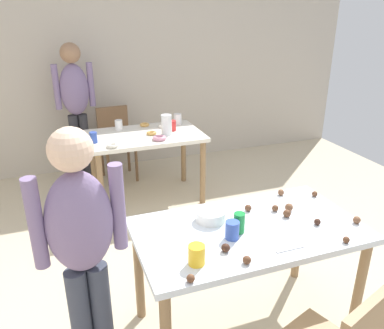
% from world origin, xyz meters
% --- Properties ---
extents(wall_back, '(6.40, 0.10, 2.60)m').
position_xyz_m(wall_back, '(0.00, 3.20, 1.30)').
color(wall_back, '#BCB2A3').
rests_on(wall_back, ground_plane).
extents(dining_table_near, '(1.36, 0.75, 0.75)m').
position_xyz_m(dining_table_near, '(0.14, -0.00, 0.65)').
color(dining_table_near, silver).
rests_on(dining_table_near, ground_plane).
extents(dining_table_far, '(1.18, 0.75, 0.75)m').
position_xyz_m(dining_table_far, '(0.00, 2.03, 0.65)').
color(dining_table_far, silver).
rests_on(dining_table_far, ground_plane).
extents(chair_far_table, '(0.43, 0.43, 0.87)m').
position_xyz_m(chair_far_table, '(-0.20, 2.76, 0.50)').
color(chair_far_table, brown).
rests_on(chair_far_table, ground_plane).
extents(person_girl_near, '(0.45, 0.23, 1.49)m').
position_xyz_m(person_girl_near, '(-0.81, -0.07, 0.89)').
color(person_girl_near, '#383D4C').
rests_on(person_girl_near, ground_plane).
extents(person_adult_far, '(0.45, 0.23, 1.63)m').
position_xyz_m(person_adult_far, '(-0.62, 2.79, 0.99)').
color(person_adult_far, '#28282D').
rests_on(person_adult_far, ground_plane).
extents(mixing_bowl, '(0.19, 0.19, 0.07)m').
position_xyz_m(mixing_bowl, '(-0.04, 0.16, 0.78)').
color(mixing_bowl, white).
rests_on(mixing_bowl, dining_table_near).
extents(soda_can, '(0.07, 0.07, 0.12)m').
position_xyz_m(soda_can, '(0.07, -0.02, 0.81)').
color(soda_can, '#198438').
rests_on(soda_can, dining_table_near).
extents(fork_near, '(0.17, 0.02, 0.01)m').
position_xyz_m(fork_near, '(0.25, -0.28, 0.75)').
color(fork_near, silver).
rests_on(fork_near, dining_table_near).
extents(cup_near_0, '(0.08, 0.08, 0.11)m').
position_xyz_m(cup_near_0, '(-0.00, -0.07, 0.80)').
color(cup_near_0, '#3351B2').
rests_on(cup_near_0, dining_table_near).
extents(cup_near_1, '(0.09, 0.09, 0.11)m').
position_xyz_m(cup_near_1, '(-0.27, -0.22, 0.80)').
color(cup_near_1, yellow).
rests_on(cup_near_1, dining_table_near).
extents(cake_ball_0, '(0.04, 0.04, 0.04)m').
position_xyz_m(cake_ball_0, '(-0.35, -0.35, 0.77)').
color(cake_ball_0, brown).
rests_on(cake_ball_0, dining_table_near).
extents(cake_ball_1, '(0.05, 0.05, 0.05)m').
position_xyz_m(cake_ball_1, '(-0.09, -0.18, 0.77)').
color(cake_ball_1, '#3D2319').
rests_on(cake_ball_1, dining_table_near).
extents(cake_ball_2, '(0.05, 0.05, 0.05)m').
position_xyz_m(cake_ball_2, '(0.43, 0.03, 0.77)').
color(cake_ball_2, brown).
rests_on(cake_ball_2, dining_table_near).
extents(cake_ball_3, '(0.04, 0.04, 0.04)m').
position_xyz_m(cake_ball_3, '(0.56, 0.31, 0.77)').
color(cake_ball_3, brown).
rests_on(cake_ball_3, dining_table_near).
extents(cake_ball_4, '(0.05, 0.05, 0.05)m').
position_xyz_m(cake_ball_4, '(-0.21, -0.12, 0.77)').
color(cake_ball_4, brown).
rests_on(cake_ball_4, dining_table_near).
extents(cake_ball_5, '(0.04, 0.04, 0.04)m').
position_xyz_m(cake_ball_5, '(0.58, -0.33, 0.77)').
color(cake_ball_5, brown).
rests_on(cake_ball_5, dining_table_near).
extents(cake_ball_6, '(0.05, 0.05, 0.05)m').
position_xyz_m(cake_ball_6, '(0.48, 0.09, 0.78)').
color(cake_ball_6, brown).
rests_on(cake_ball_6, dining_table_near).
extents(cake_ball_7, '(0.05, 0.05, 0.05)m').
position_xyz_m(cake_ball_7, '(0.78, -0.18, 0.77)').
color(cake_ball_7, brown).
rests_on(cake_ball_7, dining_table_near).
extents(cake_ball_8, '(0.04, 0.04, 0.04)m').
position_xyz_m(cake_ball_8, '(0.24, 0.18, 0.77)').
color(cake_ball_8, brown).
rests_on(cake_ball_8, dining_table_near).
extents(cake_ball_9, '(0.04, 0.04, 0.04)m').
position_xyz_m(cake_ball_9, '(0.55, -0.11, 0.77)').
color(cake_ball_9, '#3D2319').
rests_on(cake_ball_9, dining_table_near).
extents(cake_ball_10, '(0.04, 0.04, 0.04)m').
position_xyz_m(cake_ball_10, '(0.40, 0.12, 0.77)').
color(cake_ball_10, brown).
rests_on(cake_ball_10, dining_table_near).
extents(cake_ball_11, '(0.04, 0.04, 0.04)m').
position_xyz_m(cake_ball_11, '(-0.03, -0.31, 0.77)').
color(cake_ball_11, brown).
rests_on(cake_ball_11, dining_table_near).
extents(cake_ball_12, '(0.04, 0.04, 0.04)m').
position_xyz_m(cake_ball_12, '(0.77, 0.21, 0.77)').
color(cake_ball_12, brown).
rests_on(cake_ball_12, dining_table_near).
extents(pitcher_far, '(0.11, 0.11, 0.21)m').
position_xyz_m(pitcher_far, '(0.21, 1.93, 0.86)').
color(pitcher_far, white).
rests_on(pitcher_far, dining_table_far).
extents(cup_far_0, '(0.09, 0.09, 0.12)m').
position_xyz_m(cup_far_0, '(0.44, 2.27, 0.81)').
color(cup_far_0, white).
rests_on(cup_far_0, dining_table_far).
extents(cup_far_1, '(0.08, 0.08, 0.11)m').
position_xyz_m(cup_far_1, '(-0.23, 2.28, 0.80)').
color(cup_far_1, white).
rests_on(cup_far_1, dining_table_far).
extents(cup_far_2, '(0.08, 0.08, 0.11)m').
position_xyz_m(cup_far_2, '(0.30, 2.05, 0.80)').
color(cup_far_2, red).
rests_on(cup_far_2, dining_table_far).
extents(cup_far_3, '(0.07, 0.07, 0.11)m').
position_xyz_m(cup_far_3, '(-0.54, 1.92, 0.80)').
color(cup_far_3, '#3351B2').
rests_on(cup_far_3, dining_table_far).
extents(donut_far_0, '(0.11, 0.11, 0.03)m').
position_xyz_m(donut_far_0, '(0.24, 2.19, 0.77)').
color(donut_far_0, white).
rests_on(donut_far_0, dining_table_far).
extents(donut_far_1, '(0.12, 0.12, 0.03)m').
position_xyz_m(donut_far_1, '(-0.39, 1.72, 0.77)').
color(donut_far_1, white).
rests_on(donut_far_1, dining_table_far).
extents(donut_far_2, '(0.14, 0.14, 0.04)m').
position_xyz_m(donut_far_2, '(0.09, 1.79, 0.77)').
color(donut_far_2, pink).
rests_on(donut_far_2, dining_table_far).
extents(donut_far_3, '(0.10, 0.10, 0.03)m').
position_xyz_m(donut_far_3, '(0.07, 2.32, 0.77)').
color(donut_far_3, gold).
rests_on(donut_far_3, dining_table_far).
extents(donut_far_4, '(0.10, 0.10, 0.03)m').
position_xyz_m(donut_far_4, '(0.06, 1.98, 0.77)').
color(donut_far_4, gold).
rests_on(donut_far_4, dining_table_far).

